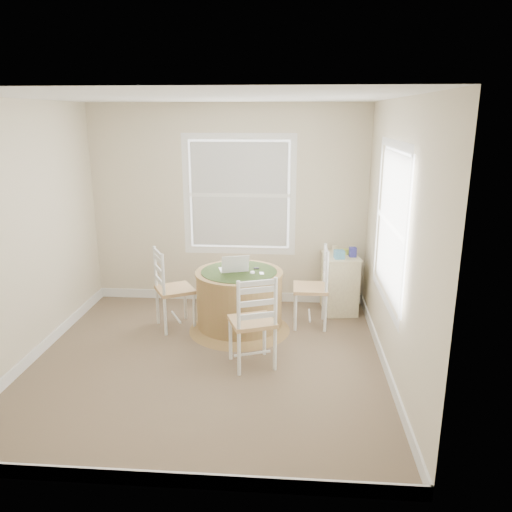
{
  "coord_description": "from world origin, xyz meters",
  "views": [
    {
      "loc": [
        0.85,
        -4.58,
        2.45
      ],
      "look_at": [
        0.47,
        0.45,
        1.02
      ],
      "focal_mm": 35.0,
      "sensor_mm": 36.0,
      "label": 1
    }
  ],
  "objects_px": {
    "chair_near": "(252,321)",
    "corner_chest": "(339,283)",
    "round_table": "(239,298)",
    "chair_left": "(175,289)",
    "laptop": "(234,268)",
    "chair_right": "(310,288)"
  },
  "relations": [
    {
      "from": "chair_near",
      "to": "chair_left",
      "type": "bearing_deg",
      "value": -62.29
    },
    {
      "from": "round_table",
      "to": "chair_right",
      "type": "height_order",
      "value": "chair_right"
    },
    {
      "from": "round_table",
      "to": "chair_near",
      "type": "height_order",
      "value": "chair_near"
    },
    {
      "from": "round_table",
      "to": "laptop",
      "type": "xyz_separation_m",
      "value": [
        -0.06,
        0.02,
        0.35
      ]
    },
    {
      "from": "round_table",
      "to": "chair_left",
      "type": "bearing_deg",
      "value": 169.32
    },
    {
      "from": "chair_left",
      "to": "chair_right",
      "type": "xyz_separation_m",
      "value": [
        1.59,
        0.17,
        0.0
      ]
    },
    {
      "from": "round_table",
      "to": "corner_chest",
      "type": "bearing_deg",
      "value": 20.74
    },
    {
      "from": "laptop",
      "to": "corner_chest",
      "type": "relative_size",
      "value": 0.51
    },
    {
      "from": "laptop",
      "to": "chair_left",
      "type": "bearing_deg",
      "value": -17.82
    },
    {
      "from": "chair_left",
      "to": "corner_chest",
      "type": "height_order",
      "value": "chair_left"
    },
    {
      "from": "chair_near",
      "to": "corner_chest",
      "type": "xyz_separation_m",
      "value": [
        0.99,
        1.54,
        -0.1
      ]
    },
    {
      "from": "round_table",
      "to": "chair_near",
      "type": "bearing_deg",
      "value": -84.22
    },
    {
      "from": "chair_right",
      "to": "laptop",
      "type": "distance_m",
      "value": 0.95
    },
    {
      "from": "chair_right",
      "to": "chair_near",
      "type": "bearing_deg",
      "value": -30.36
    },
    {
      "from": "laptop",
      "to": "corner_chest",
      "type": "bearing_deg",
      "value": -169.98
    },
    {
      "from": "chair_left",
      "to": "chair_near",
      "type": "distance_m",
      "value": 1.32
    },
    {
      "from": "chair_left",
      "to": "laptop",
      "type": "height_order",
      "value": "chair_left"
    },
    {
      "from": "chair_left",
      "to": "laptop",
      "type": "relative_size",
      "value": 2.49
    },
    {
      "from": "corner_chest",
      "to": "chair_near",
      "type": "bearing_deg",
      "value": -130.65
    },
    {
      "from": "corner_chest",
      "to": "laptop",
      "type": "bearing_deg",
      "value": -160.14
    },
    {
      "from": "chair_left",
      "to": "laptop",
      "type": "bearing_deg",
      "value": -119.03
    },
    {
      "from": "chair_near",
      "to": "chair_right",
      "type": "distance_m",
      "value": 1.21
    }
  ]
}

